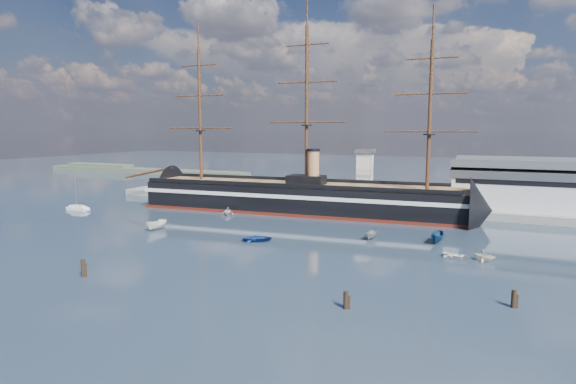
% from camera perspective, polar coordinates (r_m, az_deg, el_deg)
% --- Properties ---
extents(ground, '(600.00, 600.00, 0.00)m').
position_cam_1_polar(ground, '(110.57, 3.03, -4.43)').
color(ground, '#212C3F').
rests_on(ground, ground).
extents(quay, '(180.00, 18.00, 2.00)m').
position_cam_1_polar(quay, '(141.89, 12.03, -1.92)').
color(quay, slate).
rests_on(quay, ground).
extents(quay_tower, '(5.00, 5.00, 15.00)m').
position_cam_1_polar(quay_tower, '(139.33, 9.07, 2.03)').
color(quay_tower, silver).
rests_on(quay_tower, ground).
extents(shoreline, '(120.00, 10.00, 4.00)m').
position_cam_1_polar(shoreline, '(265.51, -18.21, 2.52)').
color(shoreline, '#3F4C38').
rests_on(shoreline, ground).
extents(warship, '(113.37, 21.95, 53.94)m').
position_cam_1_polar(warship, '(133.14, 0.68, -0.61)').
color(warship, black).
rests_on(warship, ground).
extents(sailboat, '(6.89, 2.21, 10.94)m').
position_cam_1_polar(sailboat, '(147.85, -23.63, -1.74)').
color(sailboat, silver).
rests_on(sailboat, ground).
extents(motorboat_a, '(7.12, 3.20, 2.76)m').
position_cam_1_polar(motorboat_a, '(113.77, -15.27, -4.35)').
color(motorboat_a, white).
rests_on(motorboat_a, ground).
extents(motorboat_b, '(3.01, 4.05, 1.76)m').
position_cam_1_polar(motorboat_b, '(99.06, -3.62, -5.85)').
color(motorboat_b, navy).
rests_on(motorboat_b, ground).
extents(motorboat_c, '(5.41, 2.36, 2.11)m').
position_cam_1_polar(motorboat_c, '(102.11, 9.79, -5.54)').
color(motorboat_c, gray).
rests_on(motorboat_c, ground).
extents(motorboat_d, '(6.76, 4.46, 2.29)m').
position_cam_1_polar(motorboat_d, '(129.56, -7.15, -2.71)').
color(motorboat_d, silver).
rests_on(motorboat_d, ground).
extents(motorboat_e, '(2.28, 3.38, 1.46)m').
position_cam_1_polar(motorboat_e, '(91.37, 19.33, -7.42)').
color(motorboat_e, silver).
rests_on(motorboat_e, ground).
extents(motorboat_f, '(6.99, 2.81, 2.76)m').
position_cam_1_polar(motorboat_f, '(102.04, 17.28, -5.78)').
color(motorboat_f, navy).
rests_on(motorboat_f, ground).
extents(motorboat_g, '(4.52, 6.69, 2.26)m').
position_cam_1_polar(motorboat_g, '(91.16, 22.20, -7.59)').
color(motorboat_g, white).
rests_on(motorboat_g, ground).
extents(piling_near_left, '(0.64, 0.64, 3.44)m').
position_cam_1_polar(piling_near_left, '(82.48, -23.07, -9.21)').
color(piling_near_left, black).
rests_on(piling_near_left, ground).
extents(piling_near_right, '(0.64, 0.64, 3.05)m').
position_cam_1_polar(piling_near_right, '(63.79, 6.85, -13.57)').
color(piling_near_right, black).
rests_on(piling_near_right, ground).
extents(piling_far_right, '(0.64, 0.64, 3.07)m').
position_cam_1_polar(piling_far_right, '(70.02, 25.13, -12.30)').
color(piling_far_right, black).
rests_on(piling_far_right, ground).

